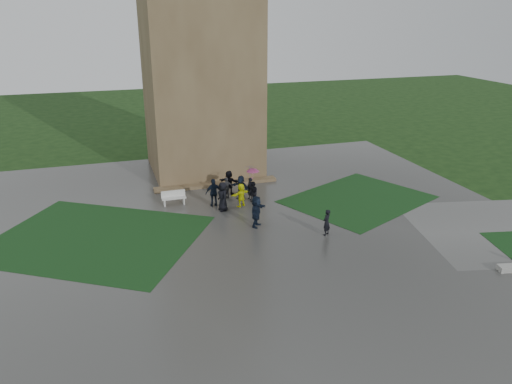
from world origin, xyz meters
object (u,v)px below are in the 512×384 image
object	(u,v)px
tower	(199,53)
pedestrian_mid	(256,211)
bench	(174,198)
pedestrian_near	(327,222)

from	to	relation	value
tower	pedestrian_mid	bearing A→B (deg)	-87.17
bench	pedestrian_near	distance (m)	10.51
bench	pedestrian_near	bearing A→B (deg)	-44.29
tower	pedestrian_mid	size ratio (longest dim) A/B	9.45
bench	pedestrian_near	xyz separation A→B (m)	(7.54, -7.32, 0.30)
pedestrian_mid	pedestrian_near	size ratio (longest dim) A/B	1.24
pedestrian_mid	pedestrian_near	bearing A→B (deg)	-86.33
pedestrian_near	pedestrian_mid	bearing A→B (deg)	-68.96
pedestrian_mid	bench	bearing A→B (deg)	77.17
pedestrian_mid	pedestrian_near	xyz separation A→B (m)	(3.43, -2.32, -0.18)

